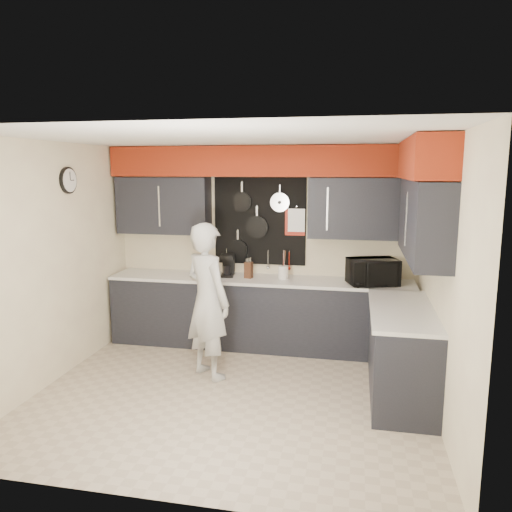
% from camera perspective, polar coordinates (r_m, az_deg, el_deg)
% --- Properties ---
extents(ground, '(4.00, 4.00, 0.00)m').
position_cam_1_polar(ground, '(5.38, -2.72, -15.45)').
color(ground, '#B7A78E').
rests_on(ground, ground).
extents(back_wall_assembly, '(4.00, 0.36, 2.60)m').
position_cam_1_polar(back_wall_assembly, '(6.43, 0.74, 7.28)').
color(back_wall_assembly, '#F6EBBE').
rests_on(back_wall_assembly, ground).
extents(right_wall_assembly, '(0.36, 3.50, 2.60)m').
position_cam_1_polar(right_wall_assembly, '(5.03, 18.90, 5.25)').
color(right_wall_assembly, '#F6EBBE').
rests_on(right_wall_assembly, ground).
extents(left_wall_assembly, '(0.05, 3.50, 2.60)m').
position_cam_1_polar(left_wall_assembly, '(5.79, -22.30, -0.48)').
color(left_wall_assembly, '#F6EBBE').
rests_on(left_wall_assembly, ground).
extents(base_cabinets, '(3.95, 2.20, 0.92)m').
position_cam_1_polar(base_cabinets, '(6.17, 4.31, -7.54)').
color(base_cabinets, black).
rests_on(base_cabinets, ground).
extents(microwave, '(0.67, 0.55, 0.32)m').
position_cam_1_polar(microwave, '(6.20, 13.17, -1.77)').
color(microwave, black).
rests_on(microwave, base_cabinets).
extents(knife_block, '(0.11, 0.11, 0.21)m').
position_cam_1_polar(knife_block, '(6.41, -0.85, -1.62)').
color(knife_block, '#331C10').
rests_on(knife_block, base_cabinets).
extents(utensil_crock, '(0.13, 0.13, 0.17)m').
position_cam_1_polar(utensil_crock, '(6.38, 3.13, -1.88)').
color(utensil_crock, white).
rests_on(utensil_crock, base_cabinets).
extents(coffee_maker, '(0.19, 0.22, 0.29)m').
position_cam_1_polar(coffee_maker, '(6.52, -3.25, -1.01)').
color(coffee_maker, black).
rests_on(coffee_maker, base_cabinets).
extents(person, '(0.76, 0.71, 1.74)m').
position_cam_1_polar(person, '(5.55, -5.55, -5.13)').
color(person, '#B5B5B3').
rests_on(person, ground).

